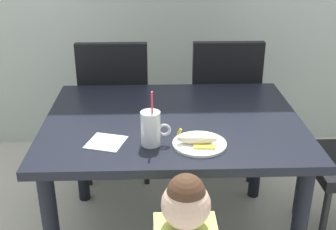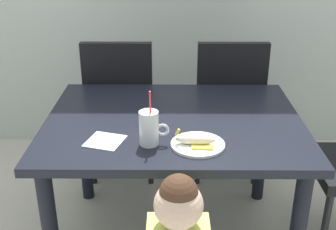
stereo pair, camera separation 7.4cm
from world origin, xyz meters
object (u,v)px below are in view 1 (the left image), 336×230
object	(u,v)px
dining_chair_left	(116,103)
dining_chair_right	(223,101)
dining_table	(173,137)
milk_cup	(151,130)
snack_plate	(199,144)
paper_napkin	(106,142)
peeled_banana	(198,140)

from	to	relation	value
dining_chair_left	dining_chair_right	bearing A→B (deg)	-179.88
dining_table	dining_chair_right	xyz separation A→B (m)	(0.35, 0.66, -0.09)
milk_cup	snack_plate	world-z (taller)	milk_cup
paper_napkin	dining_chair_left	bearing A→B (deg)	92.31
dining_chair_left	peeled_banana	world-z (taller)	dining_chair_left
dining_table	dining_chair_left	distance (m)	0.75
dining_chair_right	peeled_banana	bearing A→B (deg)	74.72
dining_table	dining_chair_right	size ratio (longest dim) A/B	1.28
milk_cup	paper_napkin	world-z (taller)	milk_cup
dining_chair_left	milk_cup	distance (m)	0.99
snack_plate	peeled_banana	size ratio (longest dim) A/B	1.33
dining_table	dining_chair_left	size ratio (longest dim) A/B	1.28
milk_cup	paper_napkin	distance (m)	0.21
dining_chair_right	peeled_banana	world-z (taller)	dining_chair_right
dining_chair_right	paper_napkin	size ratio (longest dim) A/B	6.40
dining_table	snack_plate	size ratio (longest dim) A/B	5.35
dining_table	paper_napkin	xyz separation A→B (m)	(-0.30, -0.24, 0.10)
peeled_banana	snack_plate	bearing A→B (deg)	41.81
paper_napkin	peeled_banana	bearing A→B (deg)	-6.55
dining_chair_right	milk_cup	distance (m)	1.07
peeled_banana	dining_chair_right	bearing A→B (deg)	74.72
dining_table	dining_chair_left	xyz separation A→B (m)	(-0.33, 0.66, -0.09)
dining_table	dining_chair_right	bearing A→B (deg)	62.10
milk_cup	dining_chair_left	bearing A→B (deg)	103.93
peeled_banana	paper_napkin	size ratio (longest dim) A/B	1.16
dining_chair_right	milk_cup	xyz separation A→B (m)	(-0.46, -0.93, 0.25)
dining_chair_right	paper_napkin	distance (m)	1.13
peeled_banana	dining_table	bearing A→B (deg)	107.58
dining_chair_left	snack_plate	distance (m)	1.06
dining_chair_left	peeled_banana	distance (m)	1.07
dining_chair_left	paper_napkin	world-z (taller)	dining_chair_left
milk_cup	snack_plate	distance (m)	0.21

